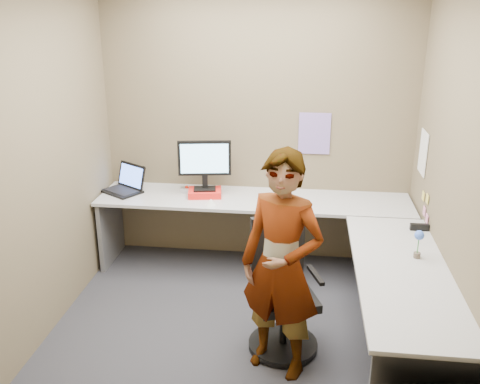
# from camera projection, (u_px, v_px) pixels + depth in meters

# --- Properties ---
(ground) EXTENTS (3.00, 3.00, 0.00)m
(ground) POSITION_uv_depth(u_px,v_px,m) (241.00, 322.00, 4.41)
(ground) COLOR #28272D
(ground) RESTS_ON ground
(wall_back) EXTENTS (3.00, 0.00, 3.00)m
(wall_back) POSITION_uv_depth(u_px,v_px,m) (257.00, 127.00, 5.17)
(wall_back) COLOR brown
(wall_back) RESTS_ON ground
(wall_right) EXTENTS (0.00, 2.70, 2.70)m
(wall_right) POSITION_uv_depth(u_px,v_px,m) (451.00, 173.00, 3.78)
(wall_right) COLOR brown
(wall_right) RESTS_ON ground
(wall_left) EXTENTS (0.00, 2.70, 2.70)m
(wall_left) POSITION_uv_depth(u_px,v_px,m) (49.00, 159.00, 4.13)
(wall_left) COLOR brown
(wall_left) RESTS_ON ground
(desk) EXTENTS (2.98, 2.58, 0.73)m
(desk) POSITION_uv_depth(u_px,v_px,m) (298.00, 240.00, 4.52)
(desk) COLOR #BBBBBB
(desk) RESTS_ON ground
(paper_ream) EXTENTS (0.35, 0.28, 0.06)m
(paper_ream) POSITION_uv_depth(u_px,v_px,m) (205.00, 193.00, 5.13)
(paper_ream) COLOR red
(paper_ream) RESTS_ON desk
(monitor) EXTENTS (0.50, 0.18, 0.48)m
(monitor) POSITION_uv_depth(u_px,v_px,m) (205.00, 161.00, 5.04)
(monitor) COLOR black
(monitor) RESTS_ON paper_ream
(laptop) EXTENTS (0.47, 0.45, 0.26)m
(laptop) POSITION_uv_depth(u_px,v_px,m) (126.00, 185.00, 5.24)
(laptop) COLOR black
(laptop) RESTS_ON desk
(trackball_mouse) EXTENTS (0.12, 0.08, 0.07)m
(trackball_mouse) POSITION_uv_depth(u_px,v_px,m) (187.00, 189.00, 5.23)
(trackball_mouse) COLOR #B7B7BC
(trackball_mouse) RESTS_ON desk
(origami) EXTENTS (0.10, 0.10, 0.06)m
(origami) POSITION_uv_depth(u_px,v_px,m) (211.00, 202.00, 4.89)
(origami) COLOR white
(origami) RESTS_ON desk
(stapler) EXTENTS (0.15, 0.04, 0.05)m
(stapler) POSITION_uv_depth(u_px,v_px,m) (419.00, 227.00, 4.36)
(stapler) COLOR black
(stapler) RESTS_ON desk
(flower) EXTENTS (0.07, 0.07, 0.22)m
(flower) POSITION_uv_depth(u_px,v_px,m) (419.00, 240.00, 3.85)
(flower) COLOR brown
(flower) RESTS_ON desk
(calendar_purple) EXTENTS (0.30, 0.01, 0.40)m
(calendar_purple) POSITION_uv_depth(u_px,v_px,m) (314.00, 134.00, 5.11)
(calendar_purple) COLOR #846BB7
(calendar_purple) RESTS_ON wall_back
(calendar_white) EXTENTS (0.01, 0.28, 0.38)m
(calendar_white) POSITION_uv_depth(u_px,v_px,m) (423.00, 153.00, 4.65)
(calendar_white) COLOR white
(calendar_white) RESTS_ON wall_right
(sticky_note_a) EXTENTS (0.01, 0.07, 0.07)m
(sticky_note_a) POSITION_uv_depth(u_px,v_px,m) (427.00, 199.00, 4.43)
(sticky_note_a) COLOR #F2E059
(sticky_note_a) RESTS_ON wall_right
(sticky_note_b) EXTENTS (0.01, 0.07, 0.07)m
(sticky_note_b) POSITION_uv_depth(u_px,v_px,m) (424.00, 211.00, 4.52)
(sticky_note_b) COLOR pink
(sticky_note_b) RESTS_ON wall_right
(sticky_note_c) EXTENTS (0.01, 0.07, 0.07)m
(sticky_note_c) POSITION_uv_depth(u_px,v_px,m) (427.00, 219.00, 4.41)
(sticky_note_c) COLOR pink
(sticky_note_c) RESTS_ON wall_right
(sticky_note_d) EXTENTS (0.01, 0.07, 0.07)m
(sticky_note_d) POSITION_uv_depth(u_px,v_px,m) (423.00, 196.00, 4.58)
(sticky_note_d) COLOR #F2E059
(sticky_note_d) RESTS_ON wall_right
(office_chair) EXTENTS (0.57, 0.56, 0.99)m
(office_chair) POSITION_uv_depth(u_px,v_px,m) (282.00, 298.00, 3.99)
(office_chair) COLOR black
(office_chair) RESTS_ON ground
(person) EXTENTS (0.70, 0.59, 1.62)m
(person) POSITION_uv_depth(u_px,v_px,m) (281.00, 266.00, 3.61)
(person) COLOR #999399
(person) RESTS_ON ground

